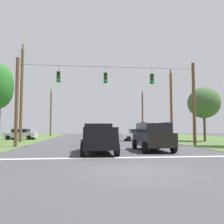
{
  "coord_description": "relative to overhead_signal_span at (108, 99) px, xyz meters",
  "views": [
    {
      "loc": [
        -1.8,
        -9.0,
        1.66
      ],
      "look_at": [
        0.32,
        11.15,
        3.06
      ],
      "focal_mm": 36.84,
      "sensor_mm": 36.0,
      "label": 1
    }
  ],
  "objects": [
    {
      "name": "lane_dash_0",
      "position": [
        -0.05,
        -1.92,
        -4.28
      ],
      "size": [
        2.5,
        0.15,
        0.01
      ],
      "primitive_type": "cube",
      "rotation": [
        0.0,
        0.0,
        1.57
      ],
      "color": "white",
      "rests_on": "ground"
    },
    {
      "name": "suv_black",
      "position": [
        2.83,
        -4.34,
        -3.22
      ],
      "size": [
        2.23,
        4.81,
        2.05
      ],
      "color": "black",
      "rests_on": "ground"
    },
    {
      "name": "lane_dash_1",
      "position": [
        -0.05,
        5.54,
        -4.28
      ],
      "size": [
        2.5,
        0.15,
        0.01
      ],
      "primitive_type": "cube",
      "rotation": [
        0.0,
        0.0,
        1.57
      ],
      "color": "white",
      "rests_on": "ground"
    },
    {
      "name": "pickup_truck",
      "position": [
        -1.17,
        -5.27,
        -3.32
      ],
      "size": [
        2.34,
        5.43,
        1.95
      ],
      "color": "black",
      "rests_on": "ground"
    },
    {
      "name": "overhead_signal_span",
      "position": [
        0.0,
        0.0,
        0.0
      ],
      "size": [
        16.53,
        0.31,
        7.88
      ],
      "color": "brown",
      "rests_on": "ground"
    },
    {
      "name": "utility_pole_far_right",
      "position": [
        9.24,
        25.15,
        0.15
      ],
      "size": [
        0.34,
        1.6,
        9.2
      ],
      "color": "brown",
      "rests_on": "ground"
    },
    {
      "name": "utility_pole_mid_right",
      "position": [
        8.96,
        8.1,
        0.26
      ],
      "size": [
        0.32,
        1.53,
        9.35
      ],
      "color": "brown",
      "rests_on": "ground"
    },
    {
      "name": "distant_car_oncoming",
      "position": [
        -11.25,
        12.94,
        -3.49
      ],
      "size": [
        4.41,
        2.25,
        1.52
      ],
      "color": "silver",
      "rests_on": "ground"
    },
    {
      "name": "utility_pole_mid_left",
      "position": [
        -9.53,
        6.55,
        1.28
      ],
      "size": [
        0.33,
        1.75,
        11.51
      ],
      "color": "brown",
      "rests_on": "ground"
    },
    {
      "name": "lane_dash_2",
      "position": [
        -0.05,
        12.08,
        -4.28
      ],
      "size": [
        2.5,
        0.15,
        0.01
      ],
      "primitive_type": "cube",
      "rotation": [
        0.0,
        0.0,
        1.57
      ],
      "color": "white",
      "rests_on": "ground"
    },
    {
      "name": "distant_car_crossing_white",
      "position": [
        4.56,
        8.22,
        -3.49
      ],
      "size": [
        4.33,
        2.08,
        1.52
      ],
      "color": "silver",
      "rests_on": "ground"
    },
    {
      "name": "tree_roadside_far_right",
      "position": [
        12.37,
        6.07,
        0.46
      ],
      "size": [
        3.9,
        3.9,
        6.66
      ],
      "color": "brown",
      "rests_on": "ground"
    },
    {
      "name": "lane_dash_3",
      "position": [
        -0.05,
        21.45,
        -4.28
      ],
      "size": [
        2.5,
        0.15,
        0.01
      ],
      "primitive_type": "cube",
      "rotation": [
        0.0,
        0.0,
        1.57
      ],
      "color": "white",
      "rests_on": "ground"
    },
    {
      "name": "lane_dash_4",
      "position": [
        -0.05,
        26.75,
        -4.28
      ],
      "size": [
        2.5,
        0.15,
        0.01
      ],
      "primitive_type": "cube",
      "rotation": [
        0.0,
        0.0,
        1.57
      ],
      "color": "white",
      "rests_on": "ground"
    },
    {
      "name": "utility_pole_far_left",
      "position": [
        -9.17,
        25.64,
        0.22
      ],
      "size": [
        0.32,
        1.89,
        9.45
      ],
      "color": "brown",
      "rests_on": "ground"
    },
    {
      "name": "stop_bar_stripe",
      "position": [
        -0.05,
        -7.92,
        -4.28
      ],
      "size": [
        14.13,
        0.45,
        0.01
      ],
      "primitive_type": "cube",
      "color": "white",
      "rests_on": "ground"
    },
    {
      "name": "distant_car_far_parked",
      "position": [
        -1.3,
        9.49,
        -3.49
      ],
      "size": [
        2.11,
        4.35,
        1.52
      ],
      "color": "navy",
      "rests_on": "ground"
    },
    {
      "name": "ground_plane",
      "position": [
        -0.05,
        -11.74,
        -4.28
      ],
      "size": [
        120.0,
        120.0,
        0.0
      ],
      "primitive_type": "plane",
      "color": "#47474C"
    }
  ]
}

